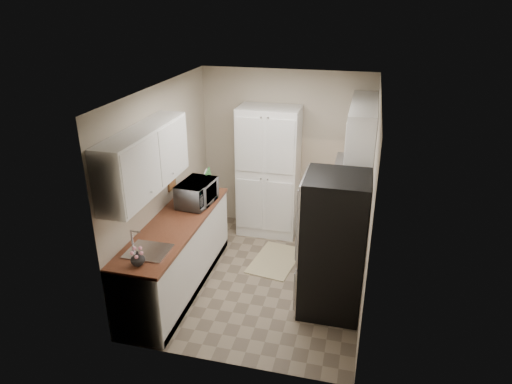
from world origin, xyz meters
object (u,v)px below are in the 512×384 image
at_px(pantry_cabinet, 269,172).
at_px(microwave, 197,193).
at_px(electric_range, 339,241).
at_px(wine_bottle, 196,189).
at_px(toaster_oven, 344,182).
at_px(refrigerator, 333,246).

xyz_separation_m(pantry_cabinet, microwave, (-0.71, -1.18, 0.08)).
relative_size(electric_range, wine_bottle, 4.42).
bearing_deg(toaster_oven, refrigerator, -84.73).
height_order(microwave, toaster_oven, microwave).
distance_m(microwave, toaster_oven, 2.10).
bearing_deg(wine_bottle, pantry_cabinet, 50.57).
bearing_deg(pantry_cabinet, microwave, -121.08).
distance_m(pantry_cabinet, toaster_oven, 1.16).
xyz_separation_m(refrigerator, wine_bottle, (-1.94, 0.75, 0.20)).
bearing_deg(microwave, pantry_cabinet, -26.05).
bearing_deg(microwave, toaster_oven, -56.96).
bearing_deg(toaster_oven, electric_range, -82.30).
bearing_deg(pantry_cabinet, wine_bottle, -129.43).
bearing_deg(toaster_oven, wine_bottle, -152.63).
bearing_deg(wine_bottle, electric_range, 1.31).
height_order(refrigerator, wine_bottle, refrigerator).
bearing_deg(microwave, wine_bottle, 27.90).
bearing_deg(electric_range, toaster_oven, 92.18).
xyz_separation_m(pantry_cabinet, toaster_oven, (1.15, -0.19, 0.03)).
relative_size(pantry_cabinet, microwave, 3.50).
distance_m(refrigerator, wine_bottle, 2.09).
bearing_deg(electric_range, microwave, -172.36).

